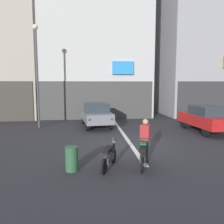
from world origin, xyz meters
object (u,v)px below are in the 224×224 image
car_grey_crossing_near (96,114)px  car_black_down_street (123,103)px  car_red_parked_kerbside (206,118)px  person_by_motorcycles (145,140)px  street_lamp (37,66)px  motorcycle_black_row_leftmost (109,155)px  trash_bin (72,159)px  motorcycle_green_row_left_mid (143,154)px

car_grey_crossing_near → car_black_down_street: (3.20, 8.34, 0.00)m
car_red_parked_kerbside → person_by_motorcycles: person_by_motorcycles is taller
street_lamp → motorcycle_black_row_leftmost: 9.63m
motorcycle_black_row_leftmost → person_by_motorcycles: (1.43, 0.51, 0.40)m
street_lamp → trash_bin: bearing=-71.1°
street_lamp → trash_bin: street_lamp is taller
motorcycle_black_row_leftmost → person_by_motorcycles: 1.56m
person_by_motorcycles → car_black_down_street: bearing=84.3°
car_black_down_street → motorcycle_black_row_leftmost: car_black_down_street is taller
car_black_down_street → person_by_motorcycles: bearing=-95.7°
car_grey_crossing_near → person_by_motorcycles: size_ratio=2.56×
car_red_parked_kerbside → motorcycle_green_row_left_mid: bearing=-134.2°
motorcycle_black_row_leftmost → car_grey_crossing_near: bearing=91.3°
car_red_parked_kerbside → person_by_motorcycles: bearing=-135.8°
street_lamp → trash_bin: (2.76, -8.04, -3.73)m
trash_bin → car_black_down_street: bearing=75.3°
motorcycle_black_row_leftmost → trash_bin: 1.32m
car_black_down_street → motorcycle_black_row_leftmost: (-3.01, -16.36, -0.43)m
street_lamp → person_by_motorcycles: size_ratio=4.09×
car_black_down_street → street_lamp: 11.50m
street_lamp → car_grey_crossing_near: bearing=1.8°
car_black_down_street → motorcycle_green_row_left_mid: car_black_down_street is taller
car_grey_crossing_near → trash_bin: (-1.13, -8.16, -0.46)m
motorcycle_green_row_left_mid → trash_bin: (-2.55, -0.18, -0.03)m
motorcycle_green_row_left_mid → trash_bin: size_ratio=1.91×
person_by_motorcycles → motorcycle_black_row_leftmost: bearing=-160.5°
trash_bin → street_lamp: bearing=108.9°
car_red_parked_kerbside → street_lamp: 11.38m
car_grey_crossing_near → car_red_parked_kerbside: same height
car_red_parked_kerbside → trash_bin: (-7.87, -5.64, -0.46)m
motorcycle_black_row_leftmost → person_by_motorcycles: bearing=19.5°
car_grey_crossing_near → motorcycle_green_row_left_mid: (1.43, -7.98, -0.43)m
car_grey_crossing_near → trash_bin: 8.25m
street_lamp → motorcycle_green_row_left_mid: bearing=-56.0°
motorcycle_black_row_leftmost → person_by_motorcycles: size_ratio=0.94×
car_red_parked_kerbside → car_black_down_street: 11.42m
motorcycle_black_row_leftmost → street_lamp: bearing=117.3°
motorcycle_black_row_leftmost → motorcycle_green_row_left_mid: 1.24m
person_by_motorcycles → trash_bin: size_ratio=1.96×
car_red_parked_kerbside → motorcycle_green_row_left_mid: size_ratio=2.60×
car_black_down_street → motorcycle_black_row_leftmost: size_ratio=2.68×
car_red_parked_kerbside → street_lamp: size_ratio=0.62×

